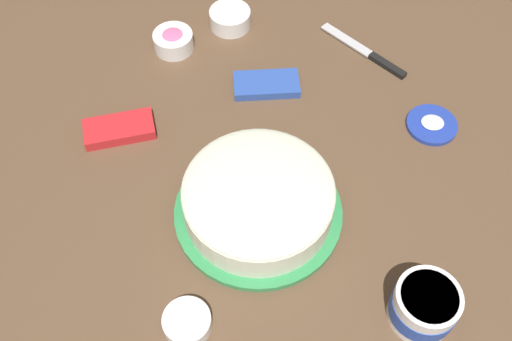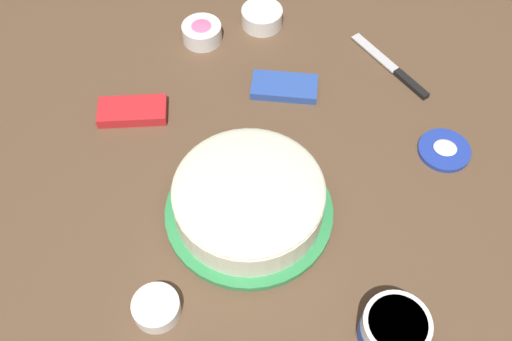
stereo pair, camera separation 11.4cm
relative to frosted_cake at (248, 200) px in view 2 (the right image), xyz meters
name	(u,v)px [view 2 (the right image)]	position (x,y,z in m)	size (l,w,h in m)	color
ground_plane	(260,164)	(0.00, 0.12, -0.05)	(1.54, 1.54, 0.00)	brown
frosted_cake	(248,200)	(0.00, 0.00, 0.00)	(0.32, 0.32, 0.10)	#339351
frosting_tub	(393,331)	(0.28, -0.20, -0.01)	(0.11, 0.11, 0.08)	white
frosting_tub_lid	(444,150)	(0.36, 0.22, -0.04)	(0.11, 0.11, 0.02)	#233DAD
spreading_knife	(396,71)	(0.26, 0.42, -0.04)	(0.18, 0.18, 0.01)	silver
sprinkle_bowl_blue	(156,308)	(-0.12, -0.22, -0.03)	(0.08, 0.08, 0.03)	white
sprinkle_bowl_green	(262,16)	(-0.07, 0.52, -0.03)	(0.10, 0.10, 0.04)	white
sprinkle_bowl_pink	(202,32)	(-0.19, 0.44, -0.02)	(0.09, 0.09, 0.04)	white
candy_box_lower	(132,111)	(-0.29, 0.19, -0.04)	(0.14, 0.07, 0.02)	red
candy_box_upper	(284,87)	(0.02, 0.32, -0.04)	(0.14, 0.07, 0.02)	#2D51B2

